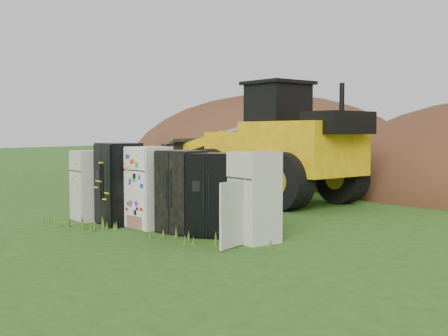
% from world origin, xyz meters
% --- Properties ---
extents(ground, '(120.00, 120.00, 0.00)m').
position_xyz_m(ground, '(0.00, 0.00, 0.00)').
color(ground, '#274C14').
rests_on(ground, ground).
extents(fridge_leftmost, '(1.00, 0.98, 1.78)m').
position_xyz_m(fridge_leftmost, '(-2.53, 0.03, 0.89)').
color(fridge_leftmost, silver).
rests_on(fridge_leftmost, ground).
extents(fridge_black_side, '(1.26, 1.14, 1.99)m').
position_xyz_m(fridge_black_side, '(-1.47, -0.01, 1.00)').
color(fridge_black_side, black).
rests_on(fridge_black_side, ground).
extents(fridge_sticker, '(1.00, 0.94, 1.92)m').
position_xyz_m(fridge_sticker, '(-0.53, 0.03, 0.96)').
color(fridge_sticker, white).
rests_on(fridge_sticker, ground).
extents(fridge_dark_mid, '(1.00, 0.84, 1.85)m').
position_xyz_m(fridge_dark_mid, '(0.50, -0.03, 0.92)').
color(fridge_dark_mid, black).
rests_on(fridge_dark_mid, ground).
extents(fridge_black_right, '(1.12, 1.04, 1.81)m').
position_xyz_m(fridge_black_right, '(1.29, -0.01, 0.90)').
color(fridge_black_right, black).
rests_on(fridge_black_right, ground).
extents(fridge_open_door, '(1.06, 1.02, 1.86)m').
position_xyz_m(fridge_open_door, '(2.42, -0.04, 0.93)').
color(fridge_open_door, silver).
rests_on(fridge_open_door, ground).
extents(wheel_loader, '(8.60, 5.45, 3.87)m').
position_xyz_m(wheel_loader, '(-1.38, 6.41, 1.94)').
color(wheel_loader, yellow).
rests_on(wheel_loader, ground).
extents(dirt_mound_left, '(15.42, 11.57, 8.13)m').
position_xyz_m(dirt_mound_left, '(-5.29, 13.81, 0.00)').
color(dirt_mound_left, '#4A2917').
rests_on(dirt_mound_left, ground).
extents(dirt_mound_back, '(15.76, 10.50, 5.06)m').
position_xyz_m(dirt_mound_back, '(0.04, 17.68, 0.00)').
color(dirt_mound_back, '#4A2917').
rests_on(dirt_mound_back, ground).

